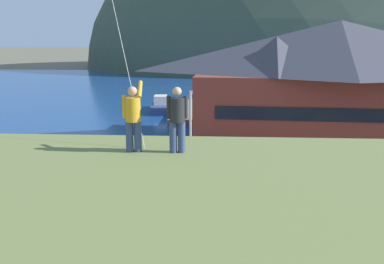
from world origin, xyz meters
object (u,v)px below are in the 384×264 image
object	(u,v)px
parked_car_mid_row_near	(219,237)
person_kite_flyer	(133,116)
parked_car_corner_spot	(348,183)
person_companion	(177,118)
moored_boat_wharfside	(161,106)
parking_light_pole	(190,129)
parked_car_front_row_silver	(255,190)
storage_shed_waterside	(238,116)
wharf_dock	(187,111)
harbor_lodge	(338,79)

from	to	relation	value
parked_car_mid_row_near	person_kite_flyer	world-z (taller)	person_kite_flyer
parked_car_corner_spot	person_companion	xyz separation A→B (m)	(-9.08, -14.65, 6.78)
person_kite_flyer	person_companion	distance (m)	1.17
parked_car_mid_row_near	moored_boat_wharfside	bearing A→B (deg)	101.32
moored_boat_wharfside	person_companion	bearing A→B (deg)	-81.90
parking_light_pole	parked_car_front_row_silver	bearing A→B (deg)	-48.43
parked_car_front_row_silver	person_companion	world-z (taller)	person_companion
storage_shed_waterside	moored_boat_wharfside	world-z (taller)	storage_shed_waterside
wharf_dock	parked_car_corner_spot	distance (m)	31.14
person_kite_flyer	person_companion	bearing A→B (deg)	-0.70
moored_boat_wharfside	parked_car_corner_spot	distance (m)	33.85
parked_car_mid_row_near	person_kite_flyer	size ratio (longest dim) A/B	2.26
storage_shed_waterside	parked_car_mid_row_near	distance (m)	22.68
person_kite_flyer	wharf_dock	bearing A→B (deg)	92.28
storage_shed_waterside	parked_car_front_row_silver	world-z (taller)	storage_shed_waterside
parking_light_pole	storage_shed_waterside	bearing A→B (deg)	72.41
parked_car_corner_spot	wharf_dock	bearing A→B (deg)	112.62
parked_car_corner_spot	parked_car_front_row_silver	bearing A→B (deg)	-164.91
wharf_dock	person_kite_flyer	bearing A→B (deg)	-87.72
parked_car_corner_spot	person_kite_flyer	world-z (taller)	person_kite_flyer
storage_shed_waterside	parked_car_mid_row_near	xyz separation A→B (m)	(-1.77, -22.58, -1.31)
moored_boat_wharfside	parked_car_corner_spot	xyz separation A→B (m)	(15.46, -30.11, 0.34)
harbor_lodge	person_kite_flyer	xyz separation A→B (m)	(-13.05, -29.22, 1.94)
harbor_lodge	wharf_dock	world-z (taller)	harbor_lodge
parked_car_corner_spot	parked_car_mid_row_near	distance (m)	11.03
parked_car_mid_row_near	parking_light_pole	xyz separation A→B (m)	(-1.98, 10.75, 2.61)
storage_shed_waterside	wharf_dock	world-z (taller)	storage_shed_waterside
storage_shed_waterside	parking_light_pole	size ratio (longest dim) A/B	1.04
storage_shed_waterside	parked_car_front_row_silver	distance (m)	16.48
harbor_lodge	moored_boat_wharfside	distance (m)	24.53
parked_car_corner_spot	moored_boat_wharfside	bearing A→B (deg)	117.17
person_companion	person_kite_flyer	bearing A→B (deg)	179.30
harbor_lodge	moored_boat_wharfside	bearing A→B (deg)	139.61
wharf_dock	parked_car_front_row_silver	bearing A→B (deg)	-78.45
storage_shed_waterside	person_kite_flyer	bearing A→B (deg)	-97.98
storage_shed_waterside	harbor_lodge	bearing A→B (deg)	-1.86
harbor_lodge	moored_boat_wharfside	size ratio (longest dim) A/B	3.77
parked_car_front_row_silver	parking_light_pole	bearing A→B (deg)	131.57
storage_shed_waterside	person_kite_flyer	size ratio (longest dim) A/B	3.41
parking_light_pole	person_kite_flyer	xyz separation A→B (m)	(-0.39, -17.68, 4.19)
person_kite_flyer	parked_car_mid_row_near	bearing A→B (deg)	71.15
moored_boat_wharfside	parked_car_mid_row_near	size ratio (longest dim) A/B	1.74
person_kite_flyer	harbor_lodge	bearing A→B (deg)	65.93
wharf_dock	parked_car_corner_spot	size ratio (longest dim) A/B	3.72
parking_light_pole	harbor_lodge	bearing A→B (deg)	42.33
wharf_dock	parked_car_front_row_silver	xyz separation A→B (m)	(6.19, -30.30, 0.71)
harbor_lodge	person_companion	bearing A→B (deg)	-112.12
wharf_dock	parked_car_front_row_silver	size ratio (longest dim) A/B	3.62
moored_boat_wharfside	parking_light_pole	world-z (taller)	parking_light_pole
parked_car_front_row_silver	parking_light_pole	xyz separation A→B (m)	(-4.08, 4.60, 2.61)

